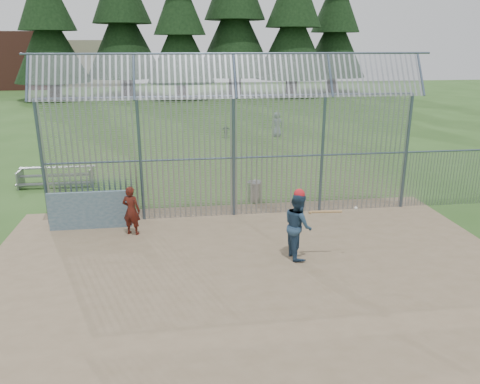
{
  "coord_description": "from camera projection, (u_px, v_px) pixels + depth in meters",
  "views": [
    {
      "loc": [
        -1.85,
        -11.3,
        5.58
      ],
      "look_at": [
        0.0,
        2.0,
        1.3
      ],
      "focal_mm": 35.0,
      "sensor_mm": 36.0,
      "label": 1
    }
  ],
  "objects": [
    {
      "name": "batting_gear",
      "position": [
        304.0,
        197.0,
        12.26
      ],
      "size": [
        1.63,
        0.54,
        0.66
      ],
      "color": "red",
      "rests_on": "ground"
    },
    {
      "name": "ground",
      "position": [
        250.0,
        260.0,
        12.6
      ],
      "size": [
        120.0,
        120.0,
        0.0
      ],
      "primitive_type": "plane",
      "color": "#2D511E",
      "rests_on": "ground"
    },
    {
      "name": "dugout_wall",
      "position": [
        90.0,
        210.0,
        14.55
      ],
      "size": [
        2.5,
        0.12,
        1.2
      ],
      "primitive_type": "cube",
      "color": "#38566B",
      "rests_on": "dirt_infield"
    },
    {
      "name": "distant_buildings",
      "position": [
        10.0,
        59.0,
        61.78
      ],
      "size": [
        26.5,
        10.5,
        8.0
      ],
      "color": "brown",
      "rests_on": "ground"
    },
    {
      "name": "dirt_infield",
      "position": [
        253.0,
        268.0,
        12.13
      ],
      "size": [
        14.0,
        10.0,
        0.02
      ],
      "primitive_type": "cube",
      "color": "#756047",
      "rests_on": "ground"
    },
    {
      "name": "bleacher",
      "position": [
        56.0,
        176.0,
        19.05
      ],
      "size": [
        3.0,
        0.95,
        0.72
      ],
      "color": "slate",
      "rests_on": "ground"
    },
    {
      "name": "trash_can",
      "position": [
        255.0,
        191.0,
        17.21
      ],
      "size": [
        0.56,
        0.56,
        0.82
      ],
      "color": "gray",
      "rests_on": "ground"
    },
    {
      "name": "bg_kid_standing",
      "position": [
        277.0,
        124.0,
        29.07
      ],
      "size": [
        0.84,
        0.63,
        1.56
      ],
      "primitive_type": "imported",
      "rotation": [
        0.0,
        0.0,
        3.33
      ],
      "color": "slate",
      "rests_on": "ground"
    },
    {
      "name": "onlooker",
      "position": [
        131.0,
        210.0,
        14.07
      ],
      "size": [
        0.65,
        0.54,
        1.51
      ],
      "primitive_type": "imported",
      "rotation": [
        0.0,
        0.0,
        2.77
      ],
      "color": "maroon",
      "rests_on": "dirt_infield"
    },
    {
      "name": "batter",
      "position": [
        298.0,
        226.0,
        12.51
      ],
      "size": [
        0.77,
        0.94,
        1.81
      ],
      "primitive_type": "imported",
      "rotation": [
        0.0,
        0.0,
        1.67
      ],
      "color": "navy",
      "rests_on": "dirt_infield"
    },
    {
      "name": "backstop_fence",
      "position": [
        288.0,
        146.0,
        15.37
      ],
      "size": [
        20.09,
        0.81,
        5.3
      ],
      "color": "#47566B",
      "rests_on": "ground"
    },
    {
      "name": "bg_kid_seated",
      "position": [
        226.0,
        131.0,
        28.68
      ],
      "size": [
        0.52,
        0.22,
        0.89
      ],
      "primitive_type": "imported",
      "rotation": [
        0.0,
        0.0,
        3.15
      ],
      "color": "slate",
      "rests_on": "ground"
    }
  ]
}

